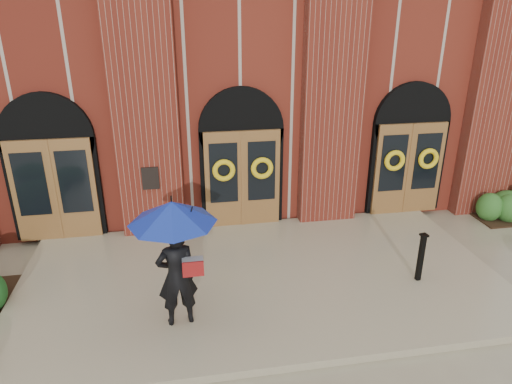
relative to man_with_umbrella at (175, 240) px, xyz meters
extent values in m
plane|color=gray|center=(1.71, 1.09, -1.80)|extent=(90.00, 90.00, 0.00)
cube|color=gray|center=(1.71, 1.24, -1.72)|extent=(10.00, 5.30, 0.15)
cube|color=maroon|center=(1.71, 9.99, 1.70)|extent=(16.00, 12.00, 7.00)
cube|color=black|center=(-0.54, 3.56, -0.15)|extent=(0.40, 0.05, 0.55)
cube|color=maroon|center=(-0.54, 3.82, 1.70)|extent=(1.50, 0.45, 7.00)
cube|color=maroon|center=(3.96, 3.82, 1.70)|extent=(1.50, 0.45, 7.00)
cube|color=maroon|center=(8.46, 3.82, 1.70)|extent=(1.50, 0.45, 7.00)
cube|color=brown|center=(-2.79, 3.80, -0.40)|extent=(1.90, 0.10, 2.50)
cylinder|color=black|center=(-2.79, 3.94, 0.85)|extent=(2.10, 0.22, 2.10)
cube|color=brown|center=(1.71, 3.80, -0.40)|extent=(1.90, 0.10, 2.50)
cylinder|color=black|center=(1.71, 3.94, 0.85)|extent=(2.10, 0.22, 2.10)
cube|color=brown|center=(6.21, 3.80, -0.40)|extent=(1.90, 0.10, 2.50)
cylinder|color=black|center=(6.21, 3.94, 0.85)|extent=(2.10, 0.22, 2.10)
torus|color=yellow|center=(1.23, 3.68, -0.10)|extent=(0.57, 0.13, 0.57)
torus|color=yellow|center=(2.19, 3.68, -0.10)|extent=(0.57, 0.13, 0.57)
torus|color=yellow|center=(5.73, 3.68, -0.10)|extent=(0.57, 0.13, 0.57)
torus|color=yellow|center=(6.69, 3.68, -0.10)|extent=(0.57, 0.13, 0.57)
imported|color=black|center=(0.00, 0.00, -0.69)|extent=(0.75, 0.55, 1.91)
cone|color=navy|center=(0.00, 0.00, 0.52)|extent=(1.67, 1.67, 0.38)
cylinder|color=black|center=(0.05, -0.05, 0.01)|extent=(0.02, 0.02, 0.63)
cube|color=#9C9FA1|center=(0.28, -0.15, -0.44)|extent=(0.38, 0.23, 0.28)
cube|color=maroon|center=(0.28, -0.25, -0.44)|extent=(0.36, 0.07, 0.28)
cube|color=black|center=(4.90, 0.53, -1.14)|extent=(0.10, 0.10, 1.01)
cube|color=black|center=(4.90, 0.53, -0.61)|extent=(0.16, 0.16, 0.04)
camera|label=1|loc=(0.17, -6.90, 3.60)|focal=32.00mm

